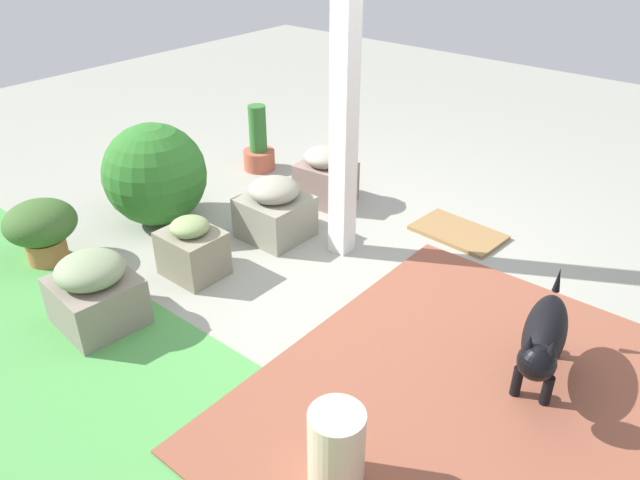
# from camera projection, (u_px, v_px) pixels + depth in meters

# --- Properties ---
(ground_plane) EXTENTS (12.00, 12.00, 0.00)m
(ground_plane) POSITION_uv_depth(u_px,v_px,m) (342.00, 273.00, 4.06)
(ground_plane) COLOR gray
(brick_path) EXTENTS (1.80, 2.40, 0.02)m
(brick_path) POSITION_uv_depth(u_px,v_px,m) (457.00, 397.00, 3.07)
(brick_path) COLOR brown
(brick_path) RESTS_ON ground
(porch_pillar) EXTENTS (0.14, 0.14, 2.46)m
(porch_pillar) POSITION_uv_depth(u_px,v_px,m) (345.00, 77.00, 3.71)
(porch_pillar) COLOR white
(porch_pillar) RESTS_ON ground
(stone_planter_nearest) EXTENTS (0.45, 0.40, 0.46)m
(stone_planter_nearest) POSITION_uv_depth(u_px,v_px,m) (326.00, 176.00, 4.89)
(stone_planter_nearest) COLOR gray
(stone_planter_nearest) RESTS_ON ground
(stone_planter_near) EXTENTS (0.46, 0.45, 0.45)m
(stone_planter_near) POSITION_uv_depth(u_px,v_px,m) (275.00, 210.00, 4.40)
(stone_planter_near) COLOR gray
(stone_planter_near) RESTS_ON ground
(stone_planter_mid) EXTENTS (0.38, 0.33, 0.41)m
(stone_planter_mid) POSITION_uv_depth(u_px,v_px,m) (192.00, 249.00, 3.97)
(stone_planter_mid) COLOR gray
(stone_planter_mid) RESTS_ON ground
(stone_planter_far) EXTENTS (0.50, 0.48, 0.46)m
(stone_planter_far) POSITION_uv_depth(u_px,v_px,m) (95.00, 292.00, 3.50)
(stone_planter_far) COLOR gray
(stone_planter_far) RESTS_ON ground
(round_shrub) EXTENTS (0.77, 0.77, 0.77)m
(round_shrub) POSITION_uv_depth(u_px,v_px,m) (155.00, 174.00, 4.52)
(round_shrub) COLOR #2C6C26
(round_shrub) RESTS_ON ground
(terracotta_pot_tall) EXTENTS (0.28, 0.28, 0.59)m
(terracotta_pot_tall) POSITION_uv_depth(u_px,v_px,m) (259.00, 147.00, 5.46)
(terracotta_pot_tall) COLOR #AC523C
(terracotta_pot_tall) RESTS_ON ground
(terracotta_pot_broad) EXTENTS (0.48, 0.48, 0.44)m
(terracotta_pot_broad) POSITION_uv_depth(u_px,v_px,m) (41.00, 227.00, 4.07)
(terracotta_pot_broad) COLOR #AD6A40
(terracotta_pot_broad) RESTS_ON ground
(dog) EXTENTS (0.35, 0.76, 0.52)m
(dog) POSITION_uv_depth(u_px,v_px,m) (544.00, 338.00, 3.01)
(dog) COLOR black
(dog) RESTS_ON ground
(ceramic_urn) EXTENTS (0.24, 0.24, 0.41)m
(ceramic_urn) POSITION_uv_depth(u_px,v_px,m) (336.00, 450.00, 2.53)
(ceramic_urn) COLOR #C7B599
(ceramic_urn) RESTS_ON ground
(doormat) EXTENTS (0.67, 0.44, 0.03)m
(doormat) POSITION_uv_depth(u_px,v_px,m) (458.00, 233.00, 4.51)
(doormat) COLOR olive
(doormat) RESTS_ON ground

